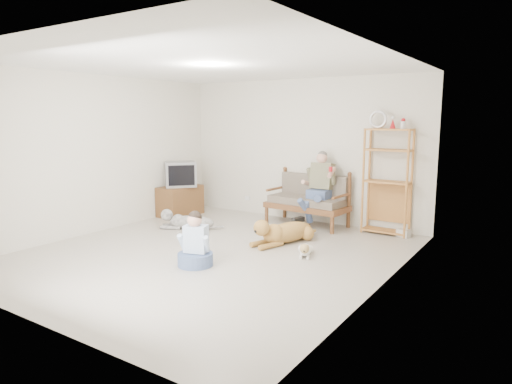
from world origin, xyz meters
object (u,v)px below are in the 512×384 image
Objects in this scene: etagere at (387,180)px; tv_stand at (180,201)px; loveseat at (308,199)px; golden_retriever at (283,232)px.

tv_stand is (-3.97, -0.82, -0.62)m from etagere.
loveseat is 0.74× the size of etagere.
etagere is at bearing 9.29° from loveseat.
tv_stand is 0.65× the size of golden_retriever.
loveseat is 1.45m from golden_retriever.
golden_retriever is (2.81, -0.68, -0.12)m from tv_stand.
etagere reaches higher than tv_stand.
golden_retriever is at bearing -11.43° from tv_stand.
loveseat is 1.69× the size of tv_stand.
tv_stand is at bearing -176.07° from golden_retriever.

